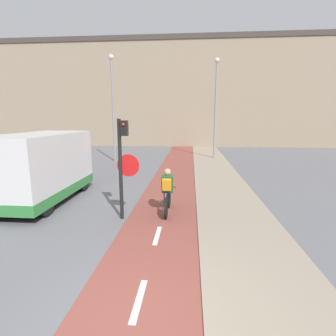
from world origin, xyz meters
name	(u,v)px	position (x,y,z in m)	size (l,w,h in m)	color
ground_plane	(132,324)	(0.00, 0.00, 0.00)	(120.00, 120.00, 0.00)	slate
bike_lane	(132,323)	(0.00, 0.00, 0.01)	(2.14, 60.00, 0.02)	brown
sidewalk_strip	(288,333)	(2.27, 0.00, 0.03)	(2.40, 60.00, 0.05)	gray
building_row_background	(184,94)	(0.00, 27.16, 5.64)	(60.00, 5.20, 11.27)	gray
traffic_light_pole	(123,158)	(-1.15, 4.13, 1.89)	(0.67, 0.25, 3.04)	black
street_lamp_far	(113,98)	(-4.53, 14.71, 4.37)	(0.36, 0.36, 7.20)	gray
street_lamp_sidewalk	(216,99)	(2.62, 16.64, 4.41)	(0.36, 0.36, 7.27)	gray
cyclist_near	(167,192)	(0.11, 4.70, 0.71)	(0.46, 1.67, 1.48)	black
van	(42,169)	(-4.58, 5.59, 1.23)	(2.01, 4.56, 2.51)	silver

